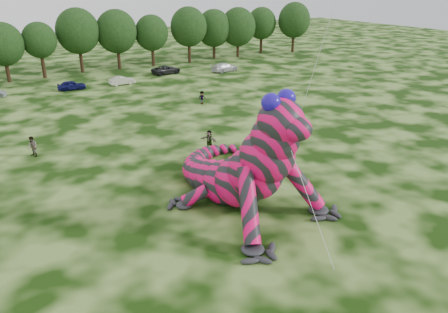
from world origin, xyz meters
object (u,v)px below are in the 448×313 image
Objects in this scene: tree_13 at (189,35)px; spectator_2 at (202,98)px; tree_11 at (117,40)px; car_6 at (166,70)px; car_7 at (225,67)px; spectator_1 at (33,147)px; tree_8 at (4,53)px; tree_15 at (238,32)px; tree_14 at (214,34)px; tree_17 at (294,27)px; spectator_5 at (209,140)px; car_5 at (122,81)px; inflatable_gecko at (227,144)px; tree_12 at (152,41)px; tree_16 at (261,30)px; tree_9 at (41,50)px; tree_10 at (79,41)px; car_4 at (72,85)px.

tree_13 is 29.91m from spectator_2.
tree_11 is at bearing 175.42° from tree_13.
car_7 is at bearing -118.29° from car_6.
tree_8 is at bearing 154.25° from spectator_1.
tree_15 is (42.69, 0.79, 0.35)m from tree_8.
tree_14 is (19.68, 0.53, -0.33)m from tree_11.
tree_14 is (37.68, 1.74, 0.23)m from tree_8.
spectator_5 is at bearing -137.49° from tree_17.
tree_8 is at bearing 127.35° from spectator_2.
tree_11 is 5.38× the size of spectator_1.
car_6 reaches higher than car_5.
spectator_2 is (11.20, 23.71, -3.57)m from inflatable_gecko.
tree_12 is 0.93× the size of tree_15.
tree_14 is 0.98× the size of tree_15.
car_7 is (9.26, -3.53, 0.05)m from car_6.
car_7 is (-17.24, -13.00, -3.95)m from tree_16.
tree_13 is at bearing 178.93° from tree_17.
car_6 is (-33.00, -6.76, -4.46)m from tree_17.
tree_16 is 21.95m from car_7.
tree_9 is 26.08m from tree_13.
tree_15 reaches higher than spectator_2.
spectator_1 is at bearing -158.94° from spectator_2.
tree_16 reaches higher than inflatable_gecko.
tree_15 is (34.91, 51.26, 0.41)m from inflatable_gecko.
spectator_5 reaches higher than car_6.
tree_9 is 30.59m from spectator_2.
tree_11 is at bearing -3.44° from tree_10.
car_7 is (20.81, -12.21, -4.52)m from tree_10.
spectator_5 is at bearing -114.84° from spectator_2.
car_4 is at bearing 162.21° from spectator_5.
tree_13 reaches higher than tree_14.
car_7 is 3.01× the size of spectator_2.
spectator_1 is (-2.42, -34.16, -3.54)m from tree_8.
spectator_5 is at bearing 154.05° from car_6.
spectator_5 is at bearing -98.39° from tree_11.
tree_9 is 44.43m from tree_16.
spectator_2 is at bearing 130.25° from car_7.
tree_17 reaches higher than inflatable_gecko.
tree_11 is 42.87m from spectator_5.
car_5 is (-28.57, -11.69, -4.19)m from tree_15.
car_6 is (17.88, -7.44, -3.65)m from tree_9.
spectator_2 is at bearing 160.61° from car_6.
tree_11 is at bearing 179.02° from tree_15.
tree_14 is at bearing 169.26° from tree_15.
tree_12 is at bearing 136.60° from spectator_5.
tree_14 is at bearing -66.12° from car_6.
tree_16 reaches higher than car_4.
tree_17 is at bearing 98.31° from spectator_1.
car_7 is 2.70× the size of spectator_1.
spectator_1 is at bearing -102.58° from tree_9.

